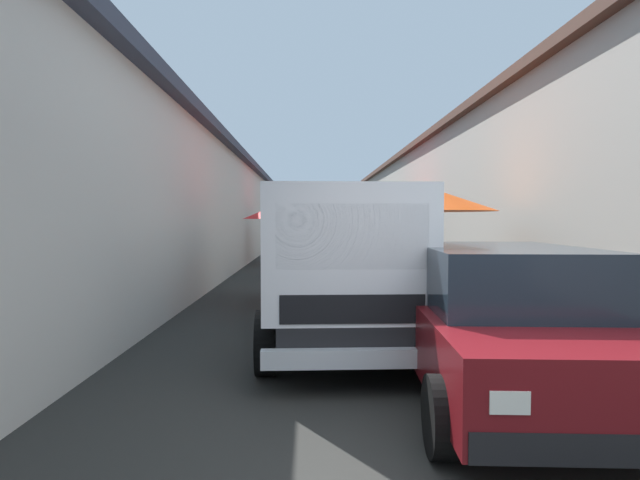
% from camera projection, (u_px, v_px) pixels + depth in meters
% --- Properties ---
extents(ground, '(90.00, 90.00, 0.00)m').
position_uv_depth(ground, '(344.00, 273.00, 16.57)').
color(ground, '#282826').
extents(building_left_whitewash, '(49.80, 7.50, 4.09)m').
position_uv_depth(building_left_whitewash, '(147.00, 211.00, 18.58)').
color(building_left_whitewash, beige).
rests_on(building_left_whitewash, ground).
extents(building_right_concrete, '(49.80, 7.50, 5.09)m').
position_uv_depth(building_right_concrete, '(530.00, 197.00, 18.86)').
color(building_right_concrete, '#A39E93').
rests_on(building_right_concrete, ground).
extents(fruit_stall_far_right, '(2.56, 2.56, 2.37)m').
position_uv_depth(fruit_stall_far_right, '(380.00, 218.00, 20.29)').
color(fruit_stall_far_right, '#9E9EA3').
rests_on(fruit_stall_far_right, ground).
extents(fruit_stall_mid_lane, '(2.37, 2.37, 2.31)m').
position_uv_depth(fruit_stall_mid_lane, '(299.00, 220.00, 10.85)').
color(fruit_stall_mid_lane, '#9E9EA3').
rests_on(fruit_stall_mid_lane, ground).
extents(fruit_stall_near_left, '(2.49, 2.49, 2.47)m').
position_uv_depth(fruit_stall_near_left, '(296.00, 215.00, 20.22)').
color(fruit_stall_near_left, '#9E9EA3').
rests_on(fruit_stall_near_left, ground).
extents(fruit_stall_near_right, '(2.23, 2.23, 2.19)m').
position_uv_depth(fruit_stall_near_right, '(367.00, 222.00, 22.75)').
color(fruit_stall_near_right, '#9E9EA3').
rests_on(fruit_stall_near_right, ground).
extents(fruit_stall_far_left, '(2.80, 2.80, 2.47)m').
position_uv_depth(fruit_stall_far_left, '(431.00, 207.00, 11.05)').
color(fruit_stall_far_left, '#9E9EA3').
rests_on(fruit_stall_far_left, ground).
extents(hatchback_car, '(4.00, 2.11, 1.45)m').
position_uv_depth(hatchback_car, '(503.00, 320.00, 4.98)').
color(hatchback_car, '#600F14').
rests_on(hatchback_car, ground).
extents(delivery_truck, '(4.96, 2.06, 2.08)m').
position_uv_depth(delivery_truck, '(340.00, 274.00, 6.33)').
color(delivery_truck, black).
rests_on(delivery_truck, ground).
extents(vendor_by_crates, '(0.39, 0.59, 1.64)m').
position_uv_depth(vendor_by_crates, '(330.00, 260.00, 9.69)').
color(vendor_by_crates, navy).
rests_on(vendor_by_crates, ground).
extents(vendor_in_shade, '(0.61, 0.37, 1.64)m').
position_uv_depth(vendor_in_shade, '(315.00, 245.00, 16.07)').
color(vendor_in_shade, '#232328').
rests_on(vendor_in_shade, ground).
extents(parked_scooter, '(1.69, 0.37, 1.14)m').
position_uv_depth(parked_scooter, '(281.00, 262.00, 15.62)').
color(parked_scooter, black).
rests_on(parked_scooter, ground).
extents(plastic_stool, '(0.30, 0.30, 0.43)m').
position_uv_depth(plastic_stool, '(371.00, 266.00, 15.55)').
color(plastic_stool, red).
rests_on(plastic_stool, ground).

